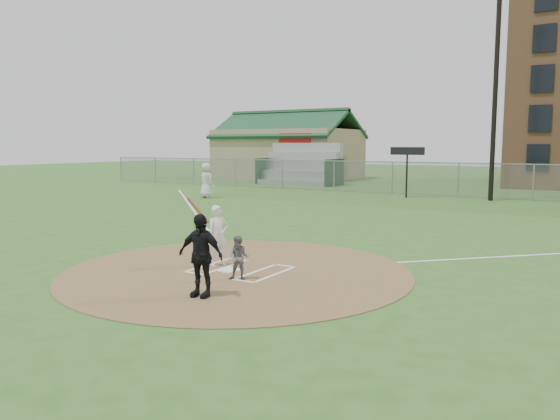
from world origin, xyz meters
The scene contains 14 objects.
ground centered at (0.00, 0.00, 0.00)m, with size 140.00×140.00×0.00m, color #2F5D20.
dirt_circle centered at (0.00, 0.00, 0.01)m, with size 8.40×8.40×0.02m, color olive.
home_plate centered at (-0.17, -0.10, 0.04)m, with size 0.47×0.47×0.03m, color white.
foul_line_third centered at (-9.00, 9.00, 0.01)m, with size 0.10×24.00×0.01m, color white.
catcher centered at (0.56, -0.70, 0.53)m, with size 0.49×0.38×1.01m, color slate.
umpire centered at (0.69, -2.20, 0.86)m, with size 0.99×0.41×1.68m, color black.
ondeck_player centered at (-12.30, 14.04, 1.01)m, with size 0.99×0.64×2.02m, color silver.
batters_boxes centered at (0.00, 0.15, 0.03)m, with size 2.08×1.88×0.01m.
batter_at_plate centered at (-0.76, 0.23, 0.79)m, with size 0.76×1.01×1.78m.
outfield_fence centered at (0.00, 22.00, 1.02)m, with size 56.08×0.08×2.03m.
bleachers centered at (-13.00, 26.20, 1.59)m, with size 6.08×3.20×3.20m.
clubhouse centered at (-18.00, 32.99, 2.39)m, with size 12.20×8.71×6.23m.
light_pole centered at (2.00, 21.00, 6.61)m, with size 1.20×0.30×12.22m.
scoreboard_sign centered at (-2.50, 20.20, 2.39)m, with size 2.00×0.10×2.93m.
Camera 1 is at (7.63, -10.53, 3.06)m, focal length 35.00 mm.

